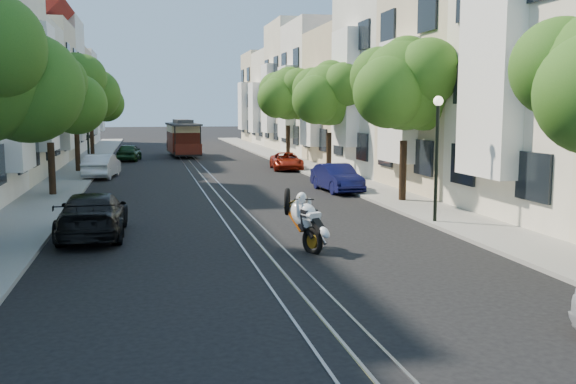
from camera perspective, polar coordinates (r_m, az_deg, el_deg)
ground at (r=43.94m, az=-8.36°, el=2.28°), size 200.00×200.00×0.00m
sidewalk_east at (r=45.03m, az=0.89°, el=2.55°), size 2.50×80.00×0.12m
sidewalk_west at (r=44.02m, az=-17.82°, el=2.09°), size 2.50×80.00×0.12m
rail_left at (r=43.90m, az=-9.08°, el=2.27°), size 0.06×80.00×0.02m
rail_slot at (r=43.94m, az=-8.36°, el=2.29°), size 0.06×80.00×0.02m
rail_right at (r=43.98m, az=-7.65°, el=2.31°), size 0.06×80.00×0.02m
lane_line at (r=43.94m, az=-8.36°, el=2.28°), size 0.08×80.00×0.01m
townhouses_east at (r=46.09m, az=6.59°, el=8.99°), size 7.75×72.00×12.00m
townhouses_west at (r=44.47m, az=-24.09°, el=8.33°), size 7.75×72.00×11.76m
tree_e_b at (r=26.73m, az=10.48°, el=9.15°), size 4.93×4.08×6.68m
tree_e_c at (r=37.11m, az=3.80°, el=8.52°), size 4.84×3.99×6.52m
tree_e_d at (r=47.78m, az=0.08°, el=8.60°), size 5.01×4.16×6.85m
tree_w_b at (r=29.92m, az=-20.42°, el=7.97°), size 4.72×3.87×6.27m
tree_w_c at (r=40.86m, az=-18.34°, el=8.72°), size 5.13×4.28×7.09m
tree_w_d at (r=51.80m, az=-17.08°, el=7.89°), size 4.84×3.99×6.52m
lamp_east at (r=21.81m, az=13.12°, el=4.54°), size 0.32×0.32×4.16m
lamp_west at (r=37.81m, az=-17.39°, el=5.52°), size 0.32×0.32×4.16m
sportbike_rider at (r=17.51m, az=1.35°, el=-2.26°), size 0.93×1.91×1.74m
cable_car at (r=53.04m, az=-9.31°, el=4.88°), size 2.64×7.24×2.74m
parked_car_e_mid at (r=30.19m, az=4.36°, el=1.26°), size 1.65×4.01×1.29m
parked_car_e_far at (r=40.94m, az=-0.14°, el=2.76°), size 2.19×4.13×1.11m
parked_car_w_near at (r=20.24m, az=-16.95°, el=-1.94°), size 1.98×4.75×1.37m
parked_car_w_mid at (r=37.55m, az=-16.24°, el=2.24°), size 1.96×4.28×1.36m
parked_car_w_far at (r=49.53m, az=-13.95°, el=3.46°), size 1.95×3.94×1.29m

